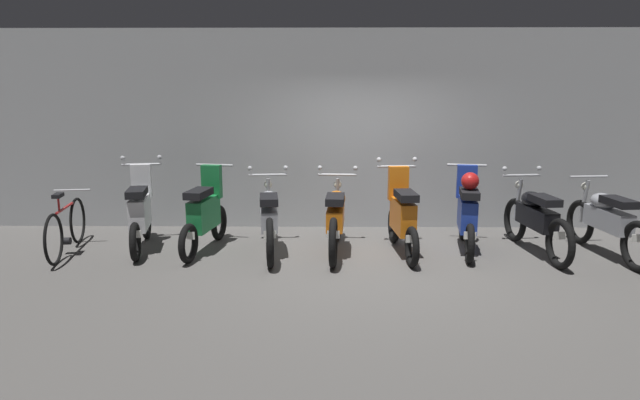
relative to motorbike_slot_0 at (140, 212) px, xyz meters
The scene contains 11 objects.
ground_plane 3.34m from the motorbike_slot_0, 11.44° to the right, with size 80.00×80.00×0.00m, color #565451.
back_wall 3.69m from the motorbike_slot_0, 23.76° to the left, with size 16.00×0.30×3.18m, color #9EA0A3.
motorbike_slot_0 is the anchor object (origin of this frame).
motorbike_slot_1 0.94m from the motorbike_slot_0, ahead, with size 0.56×1.67×1.18m.
motorbike_slot_2 1.86m from the motorbike_slot_0, ahead, with size 0.59×1.95×1.15m.
motorbike_slot_3 2.78m from the motorbike_slot_0, ahead, with size 0.59×1.95×1.15m.
motorbike_slot_4 3.70m from the motorbike_slot_0, ahead, with size 0.59×1.68×1.29m.
motorbike_slot_5 4.62m from the motorbike_slot_0, ahead, with size 0.56×1.67×1.18m.
motorbike_slot_6 5.54m from the motorbike_slot_0, ahead, with size 0.59×1.95×1.15m.
motorbike_slot_7 6.46m from the motorbike_slot_0, ahead, with size 0.56×1.95×1.03m.
bicycle 1.00m from the motorbike_slot_0, 165.21° to the right, with size 0.50×1.72×0.89m.
Camera 1 is at (-0.59, -6.91, 2.26)m, focal length 30.80 mm.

